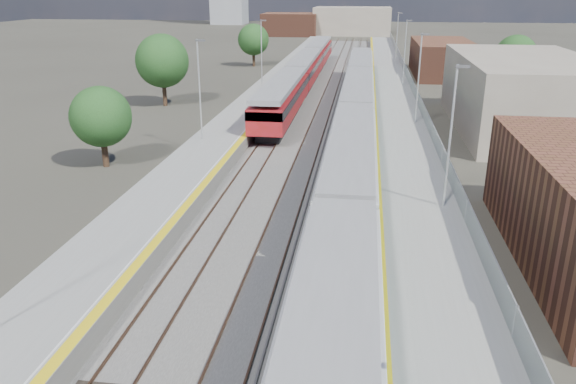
# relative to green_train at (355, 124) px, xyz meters

# --- Properties ---
(ground) EXTENTS (320.00, 320.00, 0.00)m
(ground) POSITION_rel_green_train_xyz_m (-1.50, 14.79, -2.29)
(ground) COLOR #47443A
(ground) RESTS_ON ground
(ballast_bed) EXTENTS (10.50, 155.00, 0.06)m
(ballast_bed) POSITION_rel_green_train_xyz_m (-3.75, 17.29, -2.26)
(ballast_bed) COLOR #565451
(ballast_bed) RESTS_ON ground
(tracks) EXTENTS (8.96, 160.00, 0.17)m
(tracks) POSITION_rel_green_train_xyz_m (-3.15, 18.96, -2.18)
(tracks) COLOR #4C3323
(tracks) RESTS_ON ground
(platform_right) EXTENTS (4.70, 155.00, 8.52)m
(platform_right) POSITION_rel_green_train_xyz_m (3.78, 17.28, -1.76)
(platform_right) COLOR slate
(platform_right) RESTS_ON ground
(platform_left) EXTENTS (4.30, 155.00, 8.52)m
(platform_left) POSITION_rel_green_train_xyz_m (-10.55, 17.28, -1.77)
(platform_left) COLOR slate
(platform_left) RESTS_ON ground
(green_train) EXTENTS (2.95, 82.19, 3.25)m
(green_train) POSITION_rel_green_train_xyz_m (0.00, 0.00, 0.00)
(green_train) COLOR black
(green_train) RESTS_ON ground
(red_train) EXTENTS (2.99, 60.51, 3.77)m
(red_train) POSITION_rel_green_train_xyz_m (-7.00, 29.97, -0.06)
(red_train) COLOR black
(red_train) RESTS_ON ground
(tree_a) EXTENTS (4.24, 4.24, 5.74)m
(tree_a) POSITION_rel_green_train_xyz_m (-17.49, -5.90, 1.32)
(tree_a) COLOR #382619
(tree_a) RESTS_ON ground
(tree_b) EXTENTS (5.58, 5.58, 7.56)m
(tree_b) POSITION_rel_green_train_xyz_m (-20.66, 15.64, 2.47)
(tree_b) COLOR #382619
(tree_b) RESTS_ON ground
(tree_c) EXTENTS (4.91, 4.91, 6.66)m
(tree_c) POSITION_rel_green_train_xyz_m (-17.28, 48.22, 1.90)
(tree_c) COLOR #382619
(tree_c) RESTS_ON ground
(tree_d) EXTENTS (4.99, 4.99, 6.77)m
(tree_d) POSITION_rel_green_train_xyz_m (18.47, 29.99, 1.97)
(tree_d) COLOR #382619
(tree_d) RESTS_ON ground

